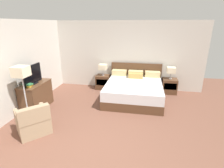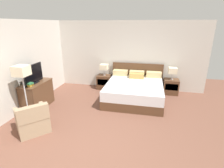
{
  "view_description": "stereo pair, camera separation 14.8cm",
  "coord_description": "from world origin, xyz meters",
  "px_view_note": "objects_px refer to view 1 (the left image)",
  "views": [
    {
      "loc": [
        0.93,
        -2.72,
        2.5
      ],
      "look_at": [
        0.0,
        2.19,
        0.75
      ],
      "focal_mm": 28.0,
      "sensor_mm": 36.0,
      "label": 1
    },
    {
      "loc": [
        1.07,
        -2.69,
        2.5
      ],
      "look_at": [
        0.0,
        2.19,
        0.75
      ],
      "focal_mm": 28.0,
      "sensor_mm": 36.0,
      "label": 2
    }
  ],
  "objects_px": {
    "bed": "(134,90)",
    "nightstand_right": "(169,86)",
    "floor_lamp": "(22,75)",
    "book_red_cover": "(28,86)",
    "dresser": "(36,95)",
    "table_lamp_left": "(103,67)",
    "armchair_by_window": "(33,122)",
    "book_small_top": "(28,84)",
    "book_blue_cover": "(28,85)",
    "tv": "(32,75)",
    "table_lamp_right": "(171,70)",
    "nightstand_left": "(103,82)"
  },
  "relations": [
    {
      "from": "book_blue_cover",
      "to": "nightstand_right",
      "type": "bearing_deg",
      "value": 29.48
    },
    {
      "from": "nightstand_right",
      "to": "table_lamp_left",
      "type": "distance_m",
      "value": 2.62
    },
    {
      "from": "nightstand_right",
      "to": "tv",
      "type": "distance_m",
      "value": 4.71
    },
    {
      "from": "book_red_cover",
      "to": "armchair_by_window",
      "type": "height_order",
      "value": "book_red_cover"
    },
    {
      "from": "bed",
      "to": "nightstand_right",
      "type": "bearing_deg",
      "value": 30.77
    },
    {
      "from": "nightstand_left",
      "to": "book_red_cover",
      "type": "distance_m",
      "value": 2.89
    },
    {
      "from": "book_red_cover",
      "to": "book_small_top",
      "type": "height_order",
      "value": "book_small_top"
    },
    {
      "from": "table_lamp_left",
      "to": "book_blue_cover",
      "type": "distance_m",
      "value": 2.83
    },
    {
      "from": "table_lamp_left",
      "to": "book_blue_cover",
      "type": "xyz_separation_m",
      "value": [
        -1.59,
        -2.34,
        -0.03
      ]
    },
    {
      "from": "table_lamp_right",
      "to": "book_red_cover",
      "type": "relative_size",
      "value": 2.17
    },
    {
      "from": "table_lamp_left",
      "to": "table_lamp_right",
      "type": "height_order",
      "value": "same"
    },
    {
      "from": "nightstand_left",
      "to": "table_lamp_right",
      "type": "distance_m",
      "value": 2.62
    },
    {
      "from": "table_lamp_left",
      "to": "book_small_top",
      "type": "bearing_deg",
      "value": -124.32
    },
    {
      "from": "table_lamp_left",
      "to": "book_small_top",
      "type": "relative_size",
      "value": 1.75
    },
    {
      "from": "bed",
      "to": "table_lamp_right",
      "type": "distance_m",
      "value": 1.59
    },
    {
      "from": "nightstand_right",
      "to": "table_lamp_right",
      "type": "xyz_separation_m",
      "value": [
        -0.0,
        0.0,
        0.61
      ]
    },
    {
      "from": "table_lamp_right",
      "to": "book_blue_cover",
      "type": "bearing_deg",
      "value": -150.5
    },
    {
      "from": "book_blue_cover",
      "to": "tv",
      "type": "bearing_deg",
      "value": 92.74
    },
    {
      "from": "nightstand_left",
      "to": "tv",
      "type": "bearing_deg",
      "value": -127.98
    },
    {
      "from": "nightstand_right",
      "to": "table_lamp_right",
      "type": "distance_m",
      "value": 0.61
    },
    {
      "from": "nightstand_left",
      "to": "book_blue_cover",
      "type": "relative_size",
      "value": 2.69
    },
    {
      "from": "book_red_cover",
      "to": "book_small_top",
      "type": "bearing_deg",
      "value": 180.0
    },
    {
      "from": "dresser",
      "to": "book_small_top",
      "type": "distance_m",
      "value": 0.57
    },
    {
      "from": "book_red_cover",
      "to": "dresser",
      "type": "bearing_deg",
      "value": 92.02
    },
    {
      "from": "table_lamp_right",
      "to": "floor_lamp",
      "type": "xyz_separation_m",
      "value": [
        -3.99,
        -2.72,
        0.37
      ]
    },
    {
      "from": "table_lamp_right",
      "to": "dresser",
      "type": "distance_m",
      "value": 4.65
    },
    {
      "from": "dresser",
      "to": "table_lamp_left",
      "type": "bearing_deg",
      "value": 51.53
    },
    {
      "from": "nightstand_right",
      "to": "dresser",
      "type": "bearing_deg",
      "value": -154.03
    },
    {
      "from": "table_lamp_left",
      "to": "tv",
      "type": "relative_size",
      "value": 0.54
    },
    {
      "from": "bed",
      "to": "book_red_cover",
      "type": "distance_m",
      "value": 3.32
    },
    {
      "from": "table_lamp_left",
      "to": "dresser",
      "type": "relative_size",
      "value": 0.41
    },
    {
      "from": "book_red_cover",
      "to": "nightstand_right",
      "type": "bearing_deg",
      "value": 29.45
    },
    {
      "from": "bed",
      "to": "dresser",
      "type": "relative_size",
      "value": 1.99
    },
    {
      "from": "book_small_top",
      "to": "bed",
      "type": "bearing_deg",
      "value": 28.85
    },
    {
      "from": "dresser",
      "to": "book_red_cover",
      "type": "height_order",
      "value": "book_red_cover"
    },
    {
      "from": "table_lamp_left",
      "to": "dresser",
      "type": "bearing_deg",
      "value": -128.47
    },
    {
      "from": "nightstand_left",
      "to": "nightstand_right",
      "type": "height_order",
      "value": "same"
    },
    {
      "from": "book_red_cover",
      "to": "armchair_by_window",
      "type": "bearing_deg",
      "value": -52.84
    },
    {
      "from": "table_lamp_right",
      "to": "tv",
      "type": "height_order",
      "value": "tv"
    },
    {
      "from": "tv",
      "to": "book_red_cover",
      "type": "distance_m",
      "value": 0.38
    },
    {
      "from": "floor_lamp",
      "to": "bed",
      "type": "bearing_deg",
      "value": 35.79
    },
    {
      "from": "bed",
      "to": "dresser",
      "type": "distance_m",
      "value": 3.15
    },
    {
      "from": "nightstand_left",
      "to": "table_lamp_right",
      "type": "relative_size",
      "value": 1.26
    },
    {
      "from": "bed",
      "to": "book_small_top",
      "type": "distance_m",
      "value": 3.33
    },
    {
      "from": "floor_lamp",
      "to": "book_red_cover",
      "type": "bearing_deg",
      "value": 112.98
    },
    {
      "from": "book_small_top",
      "to": "nightstand_left",
      "type": "bearing_deg",
      "value": 55.66
    },
    {
      "from": "armchair_by_window",
      "to": "floor_lamp",
      "type": "xyz_separation_m",
      "value": [
        -0.52,
        0.51,
        0.97
      ]
    },
    {
      "from": "tv",
      "to": "nightstand_right",
      "type": "bearing_deg",
      "value": 26.36
    },
    {
      "from": "table_lamp_left",
      "to": "book_red_cover",
      "type": "bearing_deg",
      "value": -124.32
    },
    {
      "from": "nightstand_right",
      "to": "table_lamp_right",
      "type": "height_order",
      "value": "table_lamp_right"
    }
  ]
}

